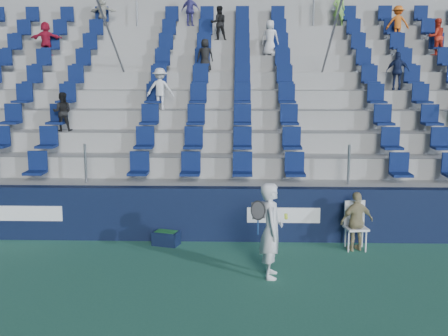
% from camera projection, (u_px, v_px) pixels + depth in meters
% --- Properties ---
extents(ground, '(70.00, 70.00, 0.00)m').
position_uv_depth(ground, '(207.00, 295.00, 9.50)').
color(ground, '#2D6951').
rests_on(ground, ground).
extents(sponsor_wall, '(24.00, 0.32, 1.20)m').
position_uv_depth(sponsor_wall, '(216.00, 214.00, 12.50)').
color(sponsor_wall, black).
rests_on(sponsor_wall, ground).
extents(grandstand, '(24.00, 8.17, 6.63)m').
position_uv_depth(grandstand, '(223.00, 124.00, 17.25)').
color(grandstand, gray).
rests_on(grandstand, ground).
extents(tennis_player, '(0.69, 0.66, 1.76)m').
position_uv_depth(tennis_player, '(271.00, 230.00, 10.20)').
color(tennis_player, silver).
rests_on(tennis_player, ground).
extents(line_judge_chair, '(0.51, 0.52, 1.02)m').
position_uv_depth(line_judge_chair, '(355.00, 222.00, 11.93)').
color(line_judge_chair, white).
rests_on(line_judge_chair, ground).
extents(line_judge, '(0.80, 0.52, 1.26)m').
position_uv_depth(line_judge, '(357.00, 221.00, 11.77)').
color(line_judge, tan).
rests_on(line_judge, ground).
extents(ball_bin, '(0.63, 0.50, 0.31)m').
position_uv_depth(ball_bin, '(166.00, 237.00, 12.21)').
color(ball_bin, '#0E1835').
rests_on(ball_bin, ground).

